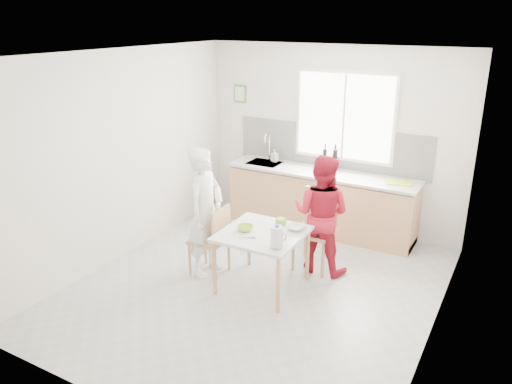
{
  "coord_description": "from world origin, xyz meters",
  "views": [
    {
      "loc": [
        2.56,
        -4.59,
        3.08
      ],
      "look_at": [
        -0.12,
        0.2,
        1.12
      ],
      "focal_mm": 35.0,
      "sensor_mm": 36.0,
      "label": 1
    }
  ],
  "objects_px": {
    "chair_far": "(317,225)",
    "bowl_white": "(295,228)",
    "bowl_green": "(245,228)",
    "person_red": "(321,214)",
    "person_white": "(205,212)",
    "milk_jug": "(277,236)",
    "chair_left": "(213,238)",
    "dining_table": "(262,238)",
    "wine_bottle_a": "(325,159)",
    "wine_bottle_b": "(335,159)"
  },
  "relations": [
    {
      "from": "chair_far",
      "to": "bowl_white",
      "type": "distance_m",
      "value": 0.61
    },
    {
      "from": "bowl_green",
      "to": "chair_far",
      "type": "bearing_deg",
      "value": 58.71
    },
    {
      "from": "chair_far",
      "to": "person_red",
      "type": "relative_size",
      "value": 0.67
    },
    {
      "from": "person_white",
      "to": "bowl_white",
      "type": "bearing_deg",
      "value": -77.04
    },
    {
      "from": "person_red",
      "to": "bowl_white",
      "type": "distance_m",
      "value": 0.51
    },
    {
      "from": "bowl_green",
      "to": "bowl_white",
      "type": "distance_m",
      "value": 0.58
    },
    {
      "from": "chair_far",
      "to": "milk_jug",
      "type": "relative_size",
      "value": 4.12
    },
    {
      "from": "chair_left",
      "to": "dining_table",
      "type": "bearing_deg",
      "value": 90.0
    },
    {
      "from": "person_white",
      "to": "person_red",
      "type": "height_order",
      "value": "person_white"
    },
    {
      "from": "bowl_green",
      "to": "bowl_white",
      "type": "bearing_deg",
      "value": 31.79
    },
    {
      "from": "wine_bottle_a",
      "to": "wine_bottle_b",
      "type": "bearing_deg",
      "value": 36.04
    },
    {
      "from": "chair_far",
      "to": "person_red",
      "type": "bearing_deg",
      "value": -45.85
    },
    {
      "from": "person_white",
      "to": "wine_bottle_a",
      "type": "relative_size",
      "value": 5.05
    },
    {
      "from": "milk_jug",
      "to": "wine_bottle_a",
      "type": "bearing_deg",
      "value": 98.75
    },
    {
      "from": "person_white",
      "to": "person_red",
      "type": "xyz_separation_m",
      "value": [
        1.21,
        0.76,
        -0.05
      ]
    },
    {
      "from": "chair_far",
      "to": "bowl_white",
      "type": "bearing_deg",
      "value": -94.96
    },
    {
      "from": "milk_jug",
      "to": "wine_bottle_b",
      "type": "xyz_separation_m",
      "value": [
        -0.26,
        2.38,
        0.23
      ]
    },
    {
      "from": "wine_bottle_a",
      "to": "milk_jug",
      "type": "bearing_deg",
      "value": -80.43
    },
    {
      "from": "person_red",
      "to": "milk_jug",
      "type": "xyz_separation_m",
      "value": [
        -0.09,
        -1.02,
        0.09
      ]
    },
    {
      "from": "chair_far",
      "to": "milk_jug",
      "type": "xyz_separation_m",
      "value": [
        -0.01,
        -1.11,
        0.29
      ]
    },
    {
      "from": "chair_far",
      "to": "bowl_green",
      "type": "bearing_deg",
      "value": -122.11
    },
    {
      "from": "person_white",
      "to": "wine_bottle_a",
      "type": "distance_m",
      "value": 2.17
    },
    {
      "from": "chair_far",
      "to": "wine_bottle_b",
      "type": "bearing_deg",
      "value": 101.31
    },
    {
      "from": "dining_table",
      "to": "bowl_green",
      "type": "xyz_separation_m",
      "value": [
        -0.2,
        -0.05,
        0.1
      ]
    },
    {
      "from": "chair_left",
      "to": "bowl_green",
      "type": "bearing_deg",
      "value": 84.08
    },
    {
      "from": "dining_table",
      "to": "person_red",
      "type": "bearing_deg",
      "value": 60.57
    },
    {
      "from": "chair_left",
      "to": "bowl_green",
      "type": "relative_size",
      "value": 4.74
    },
    {
      "from": "dining_table",
      "to": "bowl_green",
      "type": "height_order",
      "value": "bowl_green"
    },
    {
      "from": "person_red",
      "to": "milk_jug",
      "type": "distance_m",
      "value": 1.03
    },
    {
      "from": "person_white",
      "to": "person_red",
      "type": "bearing_deg",
      "value": -58.68
    },
    {
      "from": "person_red",
      "to": "wine_bottle_b",
      "type": "height_order",
      "value": "person_red"
    },
    {
      "from": "person_white",
      "to": "wine_bottle_b",
      "type": "xyz_separation_m",
      "value": [
        0.85,
        2.12,
        0.26
      ]
    },
    {
      "from": "person_white",
      "to": "milk_jug",
      "type": "bearing_deg",
      "value": -104.16
    },
    {
      "from": "dining_table",
      "to": "bowl_green",
      "type": "relative_size",
      "value": 4.95
    },
    {
      "from": "dining_table",
      "to": "wine_bottle_b",
      "type": "relative_size",
      "value": 3.12
    },
    {
      "from": "person_white",
      "to": "milk_jug",
      "type": "height_order",
      "value": "person_white"
    },
    {
      "from": "chair_far",
      "to": "milk_jug",
      "type": "distance_m",
      "value": 1.14
    },
    {
      "from": "bowl_green",
      "to": "milk_jug",
      "type": "relative_size",
      "value": 0.77
    },
    {
      "from": "chair_left",
      "to": "wine_bottle_a",
      "type": "bearing_deg",
      "value": 162.12
    },
    {
      "from": "dining_table",
      "to": "chair_far",
      "type": "height_order",
      "value": "chair_far"
    },
    {
      "from": "person_red",
      "to": "bowl_white",
      "type": "bearing_deg",
      "value": 74.91
    },
    {
      "from": "person_white",
      "to": "wine_bottle_b",
      "type": "distance_m",
      "value": 2.3
    },
    {
      "from": "milk_jug",
      "to": "chair_far",
      "type": "bearing_deg",
      "value": 88.64
    },
    {
      "from": "bowl_green",
      "to": "milk_jug",
      "type": "bearing_deg",
      "value": -22.89
    },
    {
      "from": "chair_left",
      "to": "wine_bottle_b",
      "type": "distance_m",
      "value": 2.32
    },
    {
      "from": "person_red",
      "to": "milk_jug",
      "type": "bearing_deg",
      "value": 83.92
    },
    {
      "from": "bowl_green",
      "to": "wine_bottle_b",
      "type": "relative_size",
      "value": 0.63
    },
    {
      "from": "bowl_green",
      "to": "bowl_white",
      "type": "xyz_separation_m",
      "value": [
        0.5,
        0.31,
        -0.0
      ]
    },
    {
      "from": "bowl_white",
      "to": "wine_bottle_b",
      "type": "bearing_deg",
      "value": 97.16
    },
    {
      "from": "dining_table",
      "to": "milk_jug",
      "type": "relative_size",
      "value": 3.82
    }
  ]
}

